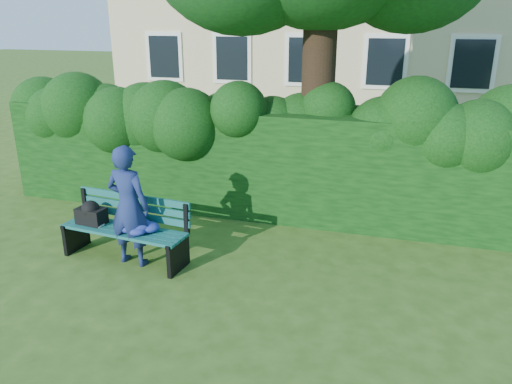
% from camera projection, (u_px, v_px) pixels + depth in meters
% --- Properties ---
extents(ground, '(80.00, 80.00, 0.00)m').
position_uv_depth(ground, '(243.00, 272.00, 6.72)').
color(ground, '#314F18').
rests_on(ground, ground).
extents(hedge, '(10.00, 1.00, 1.80)m').
position_uv_depth(hedge, '(283.00, 165.00, 8.41)').
color(hedge, black).
rests_on(hedge, ground).
extents(park_bench, '(1.87, 0.74, 0.89)m').
position_uv_depth(park_bench, '(124.00, 226.00, 6.97)').
color(park_bench, '#0E4642').
rests_on(park_bench, ground).
extents(man_reading, '(0.65, 0.46, 1.69)m').
position_uv_depth(man_reading, '(129.00, 206.00, 6.73)').
color(man_reading, navy).
rests_on(man_reading, ground).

